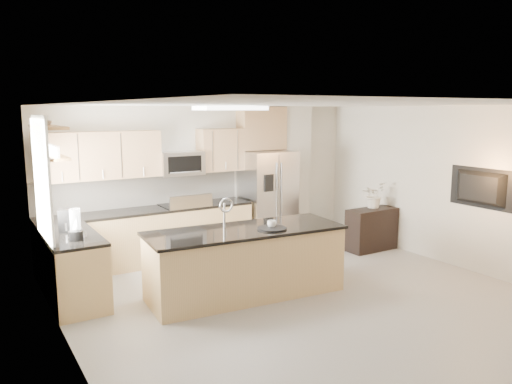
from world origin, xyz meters
TOP-DOWN VIEW (x-y plane):
  - floor at (0.00, 0.00)m, footprint 6.50×6.50m
  - ceiling at (0.00, 0.00)m, footprint 6.00×6.50m
  - wall_back at (0.00, 3.25)m, footprint 6.00×0.02m
  - wall_left at (-3.00, 0.00)m, footprint 0.02×6.50m
  - wall_right at (3.00, 0.00)m, footprint 0.02×6.50m
  - back_counter at (-1.23, 2.93)m, footprint 3.55×0.66m
  - left_counter at (-2.67, 1.85)m, footprint 0.66×1.50m
  - range at (-0.60, 2.92)m, footprint 0.76×0.64m
  - upper_cabinets at (-1.30, 3.09)m, footprint 3.50×0.33m
  - microwave at (-0.60, 3.04)m, footprint 0.76×0.40m
  - refrigerator at (1.06, 2.87)m, footprint 0.92×0.78m
  - partition_column at (1.82, 3.10)m, footprint 0.60×0.30m
  - window at (-2.98, 1.85)m, footprint 0.04×1.15m
  - shelf_lower at (-2.85, 1.95)m, footprint 0.30×1.20m
  - shelf_upper at (-2.85, 1.95)m, footprint 0.30×1.20m
  - ceiling_fixture at (-0.40, 1.60)m, footprint 1.00×0.50m
  - island at (-0.59, 0.84)m, footprint 2.78×1.19m
  - credenza at (2.49, 1.59)m, footprint 0.96×0.41m
  - cup at (-0.25, 0.72)m, footprint 0.14×0.14m
  - platter at (-0.30, 0.64)m, footprint 0.47×0.47m
  - blender at (-2.67, 1.50)m, footprint 0.17×0.17m
  - kettle at (-2.62, 1.66)m, footprint 0.23×0.23m
  - coffee_maker at (-2.69, 2.03)m, footprint 0.22×0.24m
  - bowl at (-2.85, 2.28)m, footprint 0.43×0.43m
  - flower_vase at (2.59, 1.67)m, footprint 0.76×0.70m
  - television at (2.91, -0.20)m, footprint 0.14×1.08m

SIDE VIEW (x-z plane):
  - floor at x=0.00m, z-range 0.00..0.00m
  - credenza at x=2.49m, z-range 0.00..0.76m
  - left_counter at x=-2.67m, z-range 0.00..0.92m
  - island at x=-0.59m, z-range -0.21..1.15m
  - back_counter at x=-1.23m, z-range -0.25..1.19m
  - range at x=-0.60m, z-range -0.10..1.04m
  - refrigerator at x=1.06m, z-range 0.00..1.78m
  - platter at x=-0.30m, z-range 0.94..0.96m
  - cup at x=-0.25m, z-range 0.94..1.04m
  - kettle at x=-2.62m, z-range 0.90..1.19m
  - coffee_maker at x=-2.69m, z-range 0.91..1.22m
  - blender at x=-2.67m, z-range 0.89..1.30m
  - flower_vase at x=2.59m, z-range 0.76..1.47m
  - wall_back at x=0.00m, z-range 0.00..2.60m
  - wall_left at x=-3.00m, z-range 0.00..2.60m
  - wall_right at x=3.00m, z-range 0.00..2.60m
  - partition_column at x=1.82m, z-range 0.00..2.60m
  - television at x=2.91m, z-range 1.04..1.66m
  - microwave at x=-0.60m, z-range 1.43..1.83m
  - window at x=-2.98m, z-range 0.83..2.47m
  - upper_cabinets at x=-1.30m, z-range 1.45..2.20m
  - shelf_lower at x=-2.85m, z-range 1.93..1.97m
  - shelf_upper at x=-2.85m, z-range 2.30..2.34m
  - bowl at x=-2.85m, z-range 2.34..2.42m
  - ceiling_fixture at x=-0.40m, z-range 2.53..2.59m
  - ceiling at x=0.00m, z-range 2.59..2.61m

